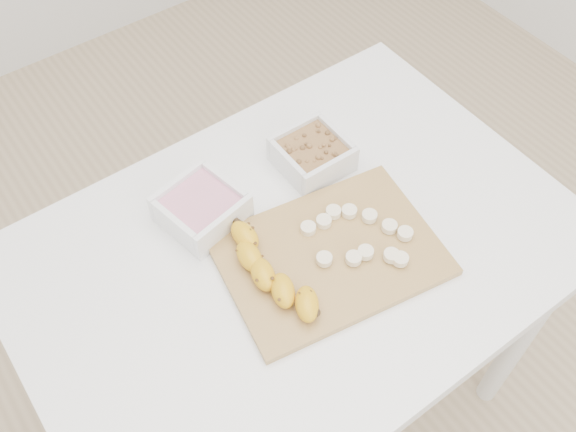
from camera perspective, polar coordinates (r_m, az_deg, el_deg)
ground at (r=1.82m, az=0.58°, el=-16.06°), size 3.50×3.50×0.00m
table at (r=1.23m, az=0.82°, el=-5.25°), size 1.00×0.70×0.75m
bowl_yogurt at (r=1.17m, az=-7.71°, el=0.71°), size 0.16×0.16×0.06m
bowl_granola at (r=1.25m, az=2.16°, el=5.55°), size 0.13×0.13×0.06m
cutting_board at (r=1.14m, az=3.75°, el=-3.49°), size 0.42×0.33×0.01m
banana at (r=1.08m, az=-1.34°, el=-5.09°), size 0.10×0.23×0.04m
banana_slices at (r=1.14m, az=6.35°, el=-1.75°), size 0.18×0.18×0.02m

